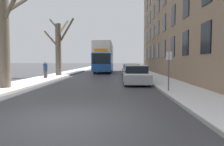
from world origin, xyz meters
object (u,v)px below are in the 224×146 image
Objects in this scene: bare_tree_left_0 at (5,32)px; street_sign_post at (169,69)px; bare_tree_left_1 at (58,46)px; parked_car_0 at (136,76)px; parked_car_1 at (132,72)px; pedestrian_left_sidewalk at (45,70)px; oncoming_van at (102,63)px; parked_car_2 at (129,70)px; double_decker_bus at (104,56)px.

bare_tree_left_0 reaches higher than street_sign_post.
bare_tree_left_1 reaches higher than bare_tree_left_0.
bare_tree_left_1 is at bearing 135.02° from parked_car_0.
parked_car_1 is 8.31m from pedestrian_left_sidewalk.
street_sign_post reaches higher than pedestrian_left_sidewalk.
oncoming_van is (2.93, 26.59, -2.25)m from bare_tree_left_1.
parked_car_1 is 0.96× the size of parked_car_2.
bare_tree_left_1 is at bearing 95.36° from pedestrian_left_sidewalk.
pedestrian_left_sidewalk is at bearing -141.27° from parked_car_2.
parked_car_2 is at bearing 59.89° from bare_tree_left_0.
bare_tree_left_0 is 12.17m from parked_car_1.
parked_car_2 is at bearing 46.22° from pedestrian_left_sidewalk.
bare_tree_left_0 is 38.18m from oncoming_van.
bare_tree_left_0 is 11.40m from bare_tree_left_1.
parked_car_0 is (8.06, -8.05, -2.78)m from bare_tree_left_1.
parked_car_2 is 2.65× the size of pedestrian_left_sidewalk.
double_decker_bus is at bearing 117.83° from parked_car_2.
bare_tree_left_1 is at bearing 161.09° from parked_car_1.
oncoming_van is (-5.13, 24.03, 0.54)m from parked_car_2.
street_sign_post is at bearing -84.76° from parked_car_2.
double_decker_bus reaches higher than parked_car_1.
pedestrian_left_sidewalk is (-8.21, -1.26, 0.27)m from parked_car_1.
parked_car_0 is 0.87× the size of parked_car_2.
double_decker_bus reaches higher than pedestrian_left_sidewalk.
parked_car_1 is at bearing 90.00° from parked_car_0.
parked_car_1 is at bearing 46.87° from bare_tree_left_0.
bare_tree_left_1 is 1.20× the size of oncoming_van.
parked_car_2 is (0.00, 10.61, -0.00)m from parked_car_0.
double_decker_bus is at bearing -84.85° from oncoming_van.
parked_car_1 is at bearing -80.09° from oncoming_van.
bare_tree_left_1 is 26.85m from oncoming_van.
oncoming_van is 30.77m from pedestrian_left_sidewalk.
bare_tree_left_0 is 1.45× the size of parked_car_2.
street_sign_post is at bearing -34.18° from pedestrian_left_sidewalk.
parked_car_0 is at bearing -18.64° from pedestrian_left_sidewalk.
parked_car_0 is at bearing -90.00° from parked_car_1.
bare_tree_left_1 is 1.54× the size of parked_car_1.
bare_tree_left_1 is 8.90m from parked_car_2.
oncoming_van is 3.26× the size of pedestrian_left_sidewalk.
double_decker_bus is (4.52, 20.73, -1.01)m from bare_tree_left_0.
parked_car_1 is 9.92m from street_sign_post.
bare_tree_left_1 is 2.94× the size of street_sign_post.
bare_tree_left_0 reaches higher than oncoming_van.
parked_car_2 is 24.58m from oncoming_van.
parked_car_2 is at bearing 17.61° from bare_tree_left_1.
pedestrian_left_sidewalk is (-0.11, 7.38, -2.56)m from bare_tree_left_0.
bare_tree_left_1 is 4.74m from pedestrian_left_sidewalk.
parked_car_0 is at bearing -90.00° from parked_car_2.
bare_tree_left_0 is 1.51× the size of parked_car_1.
street_sign_post is at bearing -6.97° from bare_tree_left_0.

